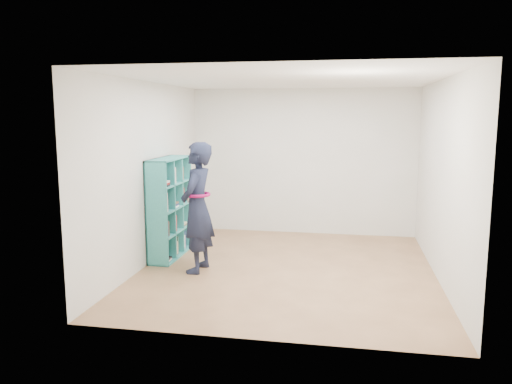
# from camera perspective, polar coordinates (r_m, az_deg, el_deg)

# --- Properties ---
(floor) EXTENTS (4.50, 4.50, 0.00)m
(floor) POSITION_cam_1_polar(r_m,az_deg,el_deg) (7.06, 3.54, -8.81)
(floor) COLOR brown
(floor) RESTS_ON ground
(ceiling) EXTENTS (4.50, 4.50, 0.00)m
(ceiling) POSITION_cam_1_polar(r_m,az_deg,el_deg) (6.75, 3.76, 12.73)
(ceiling) COLOR white
(ceiling) RESTS_ON wall_back
(wall_left) EXTENTS (0.02, 4.50, 2.60)m
(wall_left) POSITION_cam_1_polar(r_m,az_deg,el_deg) (7.29, -12.16, 2.03)
(wall_left) COLOR silver
(wall_left) RESTS_ON floor
(wall_right) EXTENTS (0.02, 4.50, 2.60)m
(wall_right) POSITION_cam_1_polar(r_m,az_deg,el_deg) (6.84, 20.52, 1.23)
(wall_right) COLOR silver
(wall_right) RESTS_ON floor
(wall_back) EXTENTS (4.00, 0.02, 2.60)m
(wall_back) POSITION_cam_1_polar(r_m,az_deg,el_deg) (9.01, 5.36, 3.45)
(wall_back) COLOR silver
(wall_back) RESTS_ON floor
(wall_front) EXTENTS (4.00, 0.02, 2.60)m
(wall_front) POSITION_cam_1_polar(r_m,az_deg,el_deg) (4.58, 0.28, -1.71)
(wall_front) COLOR silver
(wall_front) RESTS_ON floor
(bookshelf) EXTENTS (0.33, 1.13, 1.50)m
(bookshelf) POSITION_cam_1_polar(r_m,az_deg,el_deg) (7.65, -9.99, -1.89)
(bookshelf) COLOR teal
(bookshelf) RESTS_ON floor
(person) EXTENTS (0.46, 0.67, 1.78)m
(person) POSITION_cam_1_polar(r_m,az_deg,el_deg) (6.82, -6.73, -1.76)
(person) COLOR black
(person) RESTS_ON floor
(smartphone) EXTENTS (0.02, 0.12, 0.15)m
(smartphone) POSITION_cam_1_polar(r_m,az_deg,el_deg) (6.93, -7.78, -0.65)
(smartphone) COLOR silver
(smartphone) RESTS_ON person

